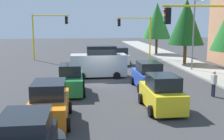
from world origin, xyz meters
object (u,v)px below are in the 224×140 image
at_px(tree_roadside_far, 157,21).
at_px(street_lamp_curbside, 195,27).
at_px(car_blue, 148,76).
at_px(car_orange, 49,104).
at_px(traffic_signal_far_left, 137,29).
at_px(car_yellow, 162,94).
at_px(traffic_signal_near_left, 205,33).
at_px(traffic_signal_far_right, 48,28).
at_px(car_green, 71,80).
at_px(tree_roadside_mid, 186,22).
at_px(pedestrian_crossing, 214,83).
at_px(delivery_van_silver, 99,63).
at_px(car_white, 120,56).

bearing_deg(tree_roadside_far, street_lamp_curbside, -1.19).
bearing_deg(car_blue, car_orange, -45.76).
xyz_separation_m(traffic_signal_far_left, tree_roadside_far, (-4.00, 3.84, 1.06)).
relative_size(car_yellow, car_blue, 0.95).
bearing_deg(traffic_signal_far_left, traffic_signal_near_left, 0.21).
xyz_separation_m(car_orange, car_blue, (-6.30, 6.47, -0.00)).
distance_m(traffic_signal_far_right, car_yellow, 23.36).
distance_m(traffic_signal_far_left, street_lamp_curbside, 10.99).
height_order(car_orange, car_green, same).
bearing_deg(car_blue, street_lamp_curbside, 135.55).
bearing_deg(tree_roadside_mid, tree_roadside_far, -177.14).
relative_size(tree_roadside_far, car_blue, 1.85).
bearing_deg(car_orange, car_green, 171.01).
xyz_separation_m(traffic_signal_near_left, car_yellow, (1.57, -3.05, -3.26)).
xyz_separation_m(car_yellow, car_green, (-4.22, -5.13, -0.00)).
bearing_deg(traffic_signal_far_left, tree_roadside_mid, 35.89).
bearing_deg(car_orange, street_lamp_curbside, 134.88).
relative_size(traffic_signal_far_right, car_blue, 1.41).
relative_size(traffic_signal_far_right, street_lamp_curbside, 0.82).
bearing_deg(car_yellow, pedestrian_crossing, 118.19).
distance_m(traffic_signal_far_left, car_yellow, 21.98).
relative_size(delivery_van_silver, car_white, 1.18).
bearing_deg(traffic_signal_near_left, tree_roadside_far, 171.07).
bearing_deg(car_orange, traffic_signal_far_right, -174.06).
xyz_separation_m(traffic_signal_far_right, car_green, (17.35, 3.25, -3.16)).
distance_m(traffic_signal_far_right, tree_roadside_far, 15.75).
xyz_separation_m(car_orange, pedestrian_crossing, (-3.50, 10.13, 0.01)).
height_order(traffic_signal_far_right, pedestrian_crossing, traffic_signal_far_right).
bearing_deg(tree_roadside_mid, traffic_signal_near_left, -16.96).
bearing_deg(car_orange, traffic_signal_far_left, 158.55).
bearing_deg(tree_roadside_far, pedestrian_crossing, -6.59).
bearing_deg(car_yellow, traffic_signal_far_left, 172.14).
bearing_deg(car_green, delivery_van_silver, 156.52).
distance_m(traffic_signal_near_left, street_lamp_curbside, 10.22).
height_order(traffic_signal_far_right, tree_roadside_mid, tree_roadside_mid).
bearing_deg(traffic_signal_far_right, traffic_signal_far_left, 90.00).
distance_m(traffic_signal_near_left, tree_roadside_mid, 14.65).
distance_m(delivery_van_silver, car_orange, 11.33).
xyz_separation_m(traffic_signal_near_left, delivery_van_silver, (-8.00, -5.86, -2.88)).
relative_size(tree_roadside_far, pedestrian_crossing, 4.41).
distance_m(tree_roadside_mid, car_white, 8.31).
bearing_deg(traffic_signal_near_left, car_yellow, -62.75).
bearing_deg(tree_roadside_mid, street_lamp_curbside, -10.33).
height_order(tree_roadside_mid, car_orange, tree_roadside_mid).
bearing_deg(street_lamp_curbside, traffic_signal_near_left, -19.85).
bearing_deg(pedestrian_crossing, traffic_signal_far_right, -147.14).
bearing_deg(tree_roadside_far, traffic_signal_near_left, -8.93).
height_order(street_lamp_curbside, car_green, street_lamp_curbside).
bearing_deg(pedestrian_crossing, car_blue, -127.49).
relative_size(traffic_signal_far_left, car_green, 1.41).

